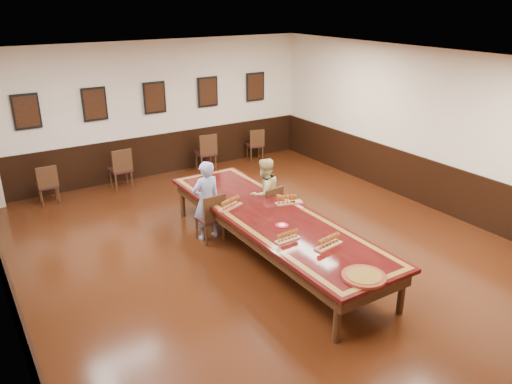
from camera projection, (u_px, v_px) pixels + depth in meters
floor at (272, 256)px, 8.50m from camera, size 8.00×10.00×0.02m
ceiling at (274, 63)px, 7.32m from camera, size 8.00×10.00×0.02m
wall_back at (154, 110)px, 11.84m from camera, size 8.00×0.02×3.20m
wall_right at (439, 132)px, 9.91m from camera, size 0.02×10.00×3.20m
chair_man at (210, 217)px, 8.88m from camera, size 0.45×0.49×0.92m
chair_woman at (268, 207)px, 9.32m from camera, size 0.47×0.51×0.88m
spare_chair_a at (47, 184)px, 10.49m from camera, size 0.42×0.45×0.87m
spare_chair_b at (120, 168)px, 11.31m from camera, size 0.45×0.49×0.96m
spare_chair_c at (206, 152)px, 12.49m from camera, size 0.50×0.54×0.97m
spare_chair_d at (255, 144)px, 13.34m from camera, size 0.49×0.52×0.85m
person_man at (206, 201)px, 8.86m from camera, size 0.55×0.38×1.47m
person_woman at (264, 194)px, 9.29m from camera, size 0.75×0.63×1.37m
pink_phone at (300, 207)px, 8.56m from camera, size 0.08×0.14×0.01m
wainscoting at (272, 229)px, 8.31m from camera, size 8.00×10.00×1.00m
conference_table at (272, 223)px, 8.27m from camera, size 1.40×5.00×0.76m
posters at (155, 98)px, 11.68m from camera, size 6.14×0.04×0.74m
flight_a at (230, 203)px, 8.48m from camera, size 0.50×0.31×0.18m
flight_b at (288, 200)px, 8.65m from camera, size 0.49×0.27×0.18m
flight_c at (288, 236)px, 7.35m from camera, size 0.41×0.14×0.15m
flight_d at (329, 242)px, 7.17m from camera, size 0.49×0.22×0.18m
red_plate_grp at (282, 225)px, 7.84m from camera, size 0.20×0.20×0.03m
carved_platter at (364, 276)px, 6.40m from camera, size 0.68×0.68×0.05m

